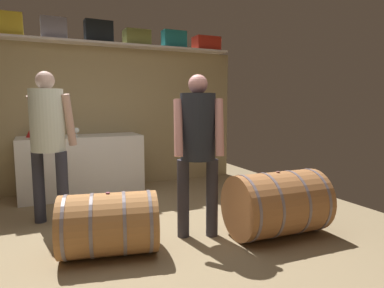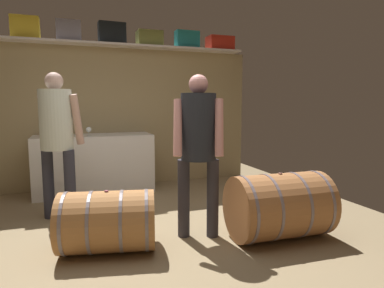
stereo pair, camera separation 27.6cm
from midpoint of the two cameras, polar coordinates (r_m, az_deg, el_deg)
ground_plane at (r=3.88m, az=-11.94°, el=-13.45°), size 5.75×8.25×0.02m
back_wall_panel at (r=5.51m, az=-16.69°, el=4.18°), size 4.55×0.10×2.18m
high_shelf_board at (r=5.42m, az=-16.88°, el=15.88°), size 4.19×0.40×0.03m
toolcase_yellow at (r=5.41m, az=-30.12°, el=17.12°), size 0.37×0.21×0.31m
toolcase_grey at (r=5.39m, az=-23.84°, el=17.39°), size 0.34×0.27×0.29m
toolcase_black at (r=5.45m, az=-17.02°, el=17.71°), size 0.41×0.20×0.32m
toolcase_olive at (r=5.55m, az=-10.84°, el=17.22°), size 0.39×0.29×0.23m
toolcase_teal at (r=5.74m, az=-4.50°, el=17.21°), size 0.39×0.19×0.28m
toolcase_red at (r=5.97m, az=1.04°, el=16.60°), size 0.43×0.29×0.23m
work_cabinet at (r=5.18m, az=-19.60°, el=-3.45°), size 1.69×0.61×0.86m
wine_bottle_green at (r=5.09m, az=-23.87°, el=2.48°), size 0.07×0.07×0.29m
wine_glass at (r=4.93m, az=-20.51°, el=2.13°), size 0.07×0.07×0.13m
red_funnel at (r=5.18m, az=-27.16°, el=1.64°), size 0.11×0.11×0.11m
wine_barrel_near at (r=3.15m, az=-16.45°, el=-12.91°), size 0.93×0.71×0.56m
wine_barrel_far at (r=3.52m, az=11.98°, el=-9.87°), size 0.97×0.69×0.66m
winemaker_pouring at (r=3.27m, az=-1.41°, el=0.85°), size 0.51×0.43×1.61m
visitor_tasting at (r=4.01m, az=-25.04°, el=1.90°), size 0.52×0.51×1.67m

